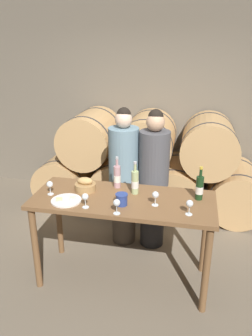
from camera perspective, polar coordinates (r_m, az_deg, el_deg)
ground_plane at (r=3.57m, az=-0.48°, el=-18.50°), size 10.00×10.00×0.00m
stone_wall_back at (r=4.94m, az=5.01°, el=13.35°), size 10.00×0.12×3.20m
barrel_stack at (r=4.62m, az=3.72°, el=0.41°), size 3.17×0.94×1.37m
tasting_table at (r=3.12m, az=-0.52°, el=-7.36°), size 1.71×0.69×0.91m
person_left at (r=3.73m, az=-0.39°, el=-1.67°), size 0.34×0.34×1.63m
person_right at (r=3.68m, az=4.82°, el=-2.09°), size 0.34×0.34×1.62m
wine_bottle_red at (r=3.07m, az=12.68°, el=-3.38°), size 0.07×0.07×0.32m
wine_bottle_white at (r=3.11m, az=1.57°, el=-2.48°), size 0.07×0.07×0.32m
wine_bottle_rose at (r=3.24m, az=-1.55°, el=-1.48°), size 0.07×0.07×0.32m
blue_crock at (r=2.92m, az=-0.77°, el=-5.40°), size 0.11×0.11×0.11m
bread_basket at (r=3.22m, az=-7.10°, el=-3.02°), size 0.21×0.21×0.14m
cheese_plate at (r=3.05m, az=-10.36°, el=-5.56°), size 0.28×0.28×0.04m
wine_glass_far_left at (r=3.18m, az=-13.14°, el=-2.89°), size 0.06×0.06×0.13m
wine_glass_left at (r=2.88m, az=-7.13°, el=-5.11°), size 0.06×0.06×0.13m
wine_glass_center at (r=2.76m, az=-1.64°, el=-6.18°), size 0.06×0.06×0.13m
wine_glass_right at (r=2.91m, az=5.15°, el=-4.78°), size 0.06×0.06×0.13m
wine_glass_far_right at (r=2.80m, az=11.01°, el=-6.21°), size 0.06×0.06×0.13m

